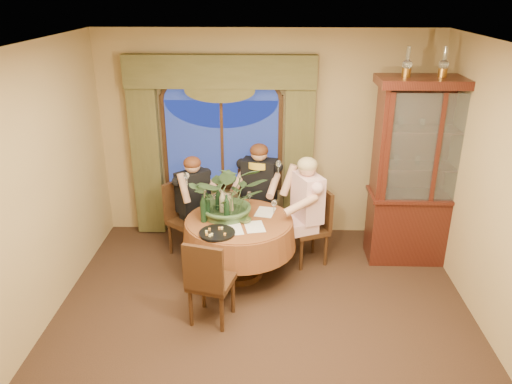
{
  "coord_description": "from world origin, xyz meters",
  "views": [
    {
      "loc": [
        0.07,
        -4.0,
        3.28
      ],
      "look_at": [
        -0.11,
        1.25,
        1.1
      ],
      "focal_mm": 35.0,
      "sensor_mm": 36.0,
      "label": 1
    }
  ],
  "objects_px": {
    "wine_bottle_1": "(207,206)",
    "oil_lamp_left": "(407,62)",
    "wine_bottle_3": "(203,209)",
    "oil_lamp_right": "(481,62)",
    "wine_bottle_2": "(227,208)",
    "person_back": "(193,204)",
    "wine_bottle_0": "(206,203)",
    "chair_front_left": "(211,280)",
    "stoneware_vase": "(228,204)",
    "wine_bottle_4": "(222,204)",
    "chair_back_right": "(251,208)",
    "oil_lamp_center": "(444,62)",
    "chair_right": "(308,227)",
    "olive_bowl": "(245,221)",
    "person_scarf": "(259,194)",
    "centerpiece_plant": "(229,168)",
    "china_cabinet": "(428,174)",
    "chair_back": "(188,220)",
    "person_pink": "(307,211)",
    "dining_table": "(239,248)",
    "wine_bottle_5": "(218,201)"
  },
  "relations": [
    {
      "from": "centerpiece_plant",
      "to": "wine_bottle_3",
      "type": "distance_m",
      "value": 0.55
    },
    {
      "from": "chair_front_left",
      "to": "person_back",
      "type": "distance_m",
      "value": 1.6
    },
    {
      "from": "chair_back_right",
      "to": "wine_bottle_1",
      "type": "distance_m",
      "value": 1.12
    },
    {
      "from": "chair_back_right",
      "to": "centerpiece_plant",
      "type": "height_order",
      "value": "centerpiece_plant"
    },
    {
      "from": "stoneware_vase",
      "to": "wine_bottle_1",
      "type": "distance_m",
      "value": 0.28
    },
    {
      "from": "chair_front_left",
      "to": "stoneware_vase",
      "type": "bearing_deg",
      "value": 99.48
    },
    {
      "from": "oil_lamp_left",
      "to": "olive_bowl",
      "type": "relative_size",
      "value": 2.35
    },
    {
      "from": "person_pink",
      "to": "chair_front_left",
      "type": "bearing_deg",
      "value": 116.32
    },
    {
      "from": "chair_back_right",
      "to": "oil_lamp_center",
      "type": "bearing_deg",
      "value": 175.22
    },
    {
      "from": "chair_front_left",
      "to": "centerpiece_plant",
      "type": "xyz_separation_m",
      "value": [
        0.12,
        0.99,
        0.86
      ]
    },
    {
      "from": "china_cabinet",
      "to": "person_scarf",
      "type": "height_order",
      "value": "china_cabinet"
    },
    {
      "from": "chair_back_right",
      "to": "person_pink",
      "type": "bearing_deg",
      "value": 147.48
    },
    {
      "from": "dining_table",
      "to": "person_pink",
      "type": "height_order",
      "value": "person_pink"
    },
    {
      "from": "chair_right",
      "to": "wine_bottle_4",
      "type": "bearing_deg",
      "value": 82.21
    },
    {
      "from": "chair_back_right",
      "to": "person_pink",
      "type": "distance_m",
      "value": 0.95
    },
    {
      "from": "stoneware_vase",
      "to": "wine_bottle_5",
      "type": "xyz_separation_m",
      "value": [
        -0.12,
        0.0,
        0.04
      ]
    },
    {
      "from": "chair_front_left",
      "to": "olive_bowl",
      "type": "height_order",
      "value": "chair_front_left"
    },
    {
      "from": "chair_back",
      "to": "wine_bottle_3",
      "type": "distance_m",
      "value": 0.8
    },
    {
      "from": "oil_lamp_right",
      "to": "wine_bottle_2",
      "type": "distance_m",
      "value": 3.28
    },
    {
      "from": "oil_lamp_right",
      "to": "wine_bottle_2",
      "type": "relative_size",
      "value": 1.03
    },
    {
      "from": "chair_right",
      "to": "wine_bottle_4",
      "type": "relative_size",
      "value": 2.91
    },
    {
      "from": "dining_table",
      "to": "wine_bottle_3",
      "type": "bearing_deg",
      "value": -170.32
    },
    {
      "from": "oil_lamp_center",
      "to": "chair_right",
      "type": "height_order",
      "value": "oil_lamp_center"
    },
    {
      "from": "oil_lamp_right",
      "to": "wine_bottle_2",
      "type": "xyz_separation_m",
      "value": [
        -2.82,
        -0.56,
        -1.58
      ]
    },
    {
      "from": "centerpiece_plant",
      "to": "wine_bottle_0",
      "type": "height_order",
      "value": "centerpiece_plant"
    },
    {
      "from": "wine_bottle_1",
      "to": "oil_lamp_left",
      "type": "bearing_deg",
      "value": 12.47
    },
    {
      "from": "wine_bottle_3",
      "to": "wine_bottle_4",
      "type": "relative_size",
      "value": 1.0
    },
    {
      "from": "person_pink",
      "to": "wine_bottle_2",
      "type": "height_order",
      "value": "person_pink"
    },
    {
      "from": "centerpiece_plant",
      "to": "chair_front_left",
      "type": "bearing_deg",
      "value": -96.78
    },
    {
      "from": "wine_bottle_3",
      "to": "wine_bottle_4",
      "type": "xyz_separation_m",
      "value": [
        0.2,
        0.14,
        0.0
      ]
    },
    {
      "from": "oil_lamp_left",
      "to": "chair_back",
      "type": "bearing_deg",
      "value": 179.24
    },
    {
      "from": "chair_right",
      "to": "person_back",
      "type": "xyz_separation_m",
      "value": [
        -1.48,
        0.3,
        0.17
      ]
    },
    {
      "from": "wine_bottle_4",
      "to": "wine_bottle_3",
      "type": "bearing_deg",
      "value": -144.93
    },
    {
      "from": "china_cabinet",
      "to": "chair_back",
      "type": "bearing_deg",
      "value": 179.34
    },
    {
      "from": "oil_lamp_left",
      "to": "person_pink",
      "type": "height_order",
      "value": "oil_lamp_left"
    },
    {
      "from": "wine_bottle_0",
      "to": "person_back",
      "type": "bearing_deg",
      "value": 112.8
    },
    {
      "from": "person_back",
      "to": "wine_bottle_0",
      "type": "distance_m",
      "value": 0.68
    },
    {
      "from": "chair_back_right",
      "to": "person_scarf",
      "type": "xyz_separation_m",
      "value": [
        0.11,
        -0.03,
        0.22
      ]
    },
    {
      "from": "dining_table",
      "to": "stoneware_vase",
      "type": "bearing_deg",
      "value": 130.57
    },
    {
      "from": "person_pink",
      "to": "wine_bottle_4",
      "type": "bearing_deg",
      "value": 81.99
    },
    {
      "from": "chair_back",
      "to": "olive_bowl",
      "type": "xyz_separation_m",
      "value": [
        0.78,
        -0.61,
        0.29
      ]
    },
    {
      "from": "china_cabinet",
      "to": "wine_bottle_4",
      "type": "bearing_deg",
      "value": -170.28
    },
    {
      "from": "wine_bottle_1",
      "to": "wine_bottle_2",
      "type": "relative_size",
      "value": 1.0
    },
    {
      "from": "chair_right",
      "to": "olive_bowl",
      "type": "bearing_deg",
      "value": 96.5
    },
    {
      "from": "chair_right",
      "to": "chair_back_right",
      "type": "distance_m",
      "value": 0.93
    },
    {
      "from": "oil_lamp_left",
      "to": "wine_bottle_3",
      "type": "bearing_deg",
      "value": -166.0
    },
    {
      "from": "oil_lamp_left",
      "to": "chair_back_right",
      "type": "distance_m",
      "value": 2.72
    },
    {
      "from": "person_scarf",
      "to": "wine_bottle_1",
      "type": "relative_size",
      "value": 4.27
    },
    {
      "from": "person_pink",
      "to": "person_scarf",
      "type": "xyz_separation_m",
      "value": [
        -0.6,
        0.55,
        -0.0
      ]
    },
    {
      "from": "person_back",
      "to": "wine_bottle_4",
      "type": "bearing_deg",
      "value": 82.9
    }
  ]
}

